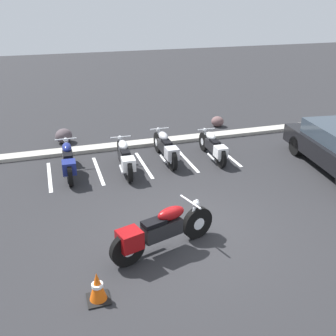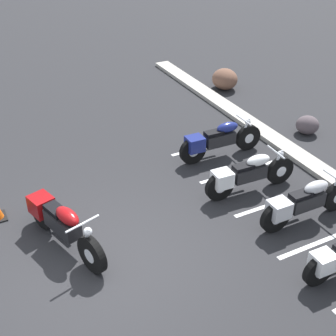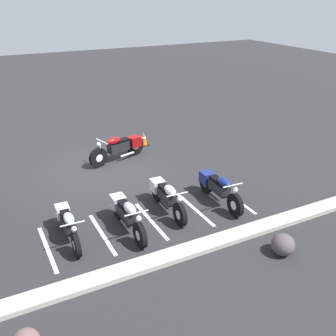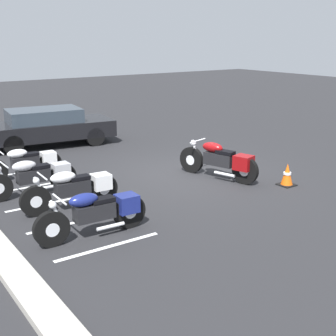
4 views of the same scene
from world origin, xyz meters
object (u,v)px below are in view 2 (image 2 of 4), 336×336
Objects in this scene: landscape_rock_0 at (225,79)px; parked_bike_2 at (303,202)px; landscape_rock_1 at (307,125)px; motorcycle_maroon_featured at (61,223)px; parked_bike_1 at (247,174)px; parked_bike_0 at (217,140)px.

parked_bike_2 is at bearing -20.49° from landscape_rock_0.
parked_bike_2 reaches higher than landscape_rock_0.
motorcycle_maroon_featured is at bearing -79.07° from landscape_rock_1.
parked_bike_0 is at bearing 83.40° from parked_bike_1.
parked_bike_0 is (-1.45, 4.37, -0.03)m from motorcycle_maroon_featured.
landscape_rock_1 is at bearing 84.57° from motorcycle_maroon_featured.
parked_bike_2 is at bearing -71.40° from parked_bike_1.
parked_bike_1 is 1.44m from parked_bike_2.
parked_bike_0 is 1.02× the size of parked_bike_1.
landscape_rock_0 is (-3.68, 2.63, -0.14)m from parked_bike_0.
parked_bike_2 reaches higher than parked_bike_1.
parked_bike_0 reaches higher than parked_bike_2.
motorcycle_maroon_featured is at bearing -179.68° from parked_bike_1.
parked_bike_2 is at bearing 54.75° from motorcycle_maroon_featured.
motorcycle_maroon_featured is 1.06× the size of parked_bike_1.
motorcycle_maroon_featured is 7.39m from landscape_rock_1.
parked_bike_2 is at bearing -43.01° from landscape_rock_1.
parked_bike_0 reaches higher than landscape_rock_0.
parked_bike_2 is 4.03m from landscape_rock_1.
landscape_rock_0 is (-5.13, 7.00, -0.17)m from motorcycle_maroon_featured.
parked_bike_2 reaches higher than landscape_rock_1.
motorcycle_maroon_featured reaches higher than landscape_rock_0.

